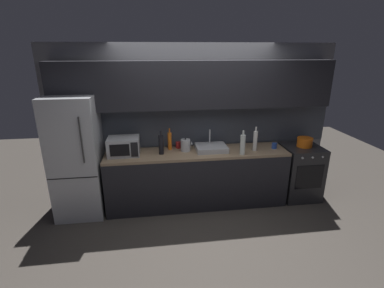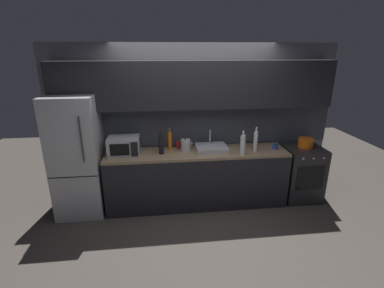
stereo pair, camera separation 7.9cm
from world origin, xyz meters
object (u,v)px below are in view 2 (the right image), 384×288
(wine_bottle_orange, at_px, (170,141))
(kettle, at_px, (186,145))
(mug_blue, at_px, (275,146))
(mug_red, at_px, (179,145))
(wine_bottle_white, at_px, (256,141))
(wine_bottle_clear, at_px, (243,145))
(oven_range, at_px, (301,173))
(microwave, at_px, (124,146))
(wine_bottle_dark, at_px, (161,144))
(refrigerator, at_px, (77,156))
(cooking_pot, at_px, (306,143))

(wine_bottle_orange, bearing_deg, kettle, -24.70)
(mug_blue, bearing_deg, mug_red, 171.11)
(wine_bottle_white, bearing_deg, wine_bottle_clear, -150.04)
(oven_range, distance_m, microwave, 2.91)
(wine_bottle_white, distance_m, wine_bottle_dark, 1.45)
(kettle, height_order, wine_bottle_dark, wine_bottle_dark)
(wine_bottle_clear, xyz_separation_m, mug_red, (-0.93, 0.42, -0.11))
(refrigerator, distance_m, wine_bottle_white, 2.69)
(wine_bottle_clear, bearing_deg, microwave, 172.66)
(wine_bottle_clear, distance_m, mug_blue, 0.63)
(wine_bottle_white, height_order, wine_bottle_dark, wine_bottle_white)
(wine_bottle_dark, bearing_deg, wine_bottle_white, -1.54)
(kettle, distance_m, wine_bottle_orange, 0.27)
(wine_bottle_dark, bearing_deg, wine_bottle_orange, 54.57)
(refrigerator, relative_size, kettle, 8.65)
(oven_range, xyz_separation_m, wine_bottle_dark, (-2.30, -0.03, 0.60))
(refrigerator, xyz_separation_m, microwave, (0.68, 0.02, 0.13))
(wine_bottle_clear, height_order, wine_bottle_dark, wine_bottle_clear)
(wine_bottle_clear, bearing_deg, cooking_pot, 10.61)
(microwave, xyz_separation_m, mug_red, (0.83, 0.20, -0.09))
(wine_bottle_white, bearing_deg, mug_blue, 7.85)
(refrigerator, relative_size, wine_bottle_orange, 5.32)
(wine_bottle_clear, bearing_deg, wine_bottle_white, 29.96)
(wine_bottle_orange, relative_size, cooking_pot, 1.38)
(oven_range, relative_size, wine_bottle_clear, 2.42)
(wine_bottle_clear, distance_m, cooking_pot, 1.13)
(microwave, bearing_deg, wine_bottle_clear, -7.34)
(wine_bottle_orange, bearing_deg, microwave, -167.70)
(microwave, relative_size, cooking_pot, 1.87)
(oven_range, bearing_deg, wine_bottle_white, -175.56)
(mug_red, bearing_deg, wine_bottle_clear, -24.66)
(wine_bottle_orange, relative_size, wine_bottle_dark, 0.94)
(wine_bottle_white, distance_m, mug_blue, 0.37)
(oven_range, distance_m, wine_bottle_white, 1.05)
(oven_range, height_order, wine_bottle_white, wine_bottle_white)
(microwave, relative_size, kettle, 2.20)
(refrigerator, relative_size, wine_bottle_clear, 4.86)
(oven_range, xyz_separation_m, kettle, (-1.92, 0.06, 0.54))
(refrigerator, height_order, wine_bottle_dark, refrigerator)
(microwave, bearing_deg, mug_blue, -0.93)
(wine_bottle_dark, height_order, mug_red, wine_bottle_dark)
(kettle, distance_m, cooking_pot, 1.94)
(microwave, xyz_separation_m, wine_bottle_dark, (0.55, -0.05, 0.02))
(kettle, bearing_deg, microwave, -177.43)
(refrigerator, distance_m, cooking_pot, 3.55)
(kettle, relative_size, mug_red, 2.12)
(kettle, distance_m, wine_bottle_dark, 0.39)
(refrigerator, xyz_separation_m, wine_bottle_dark, (1.23, -0.03, 0.15))
(kettle, bearing_deg, wine_bottle_white, -6.77)
(microwave, bearing_deg, oven_range, -0.40)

